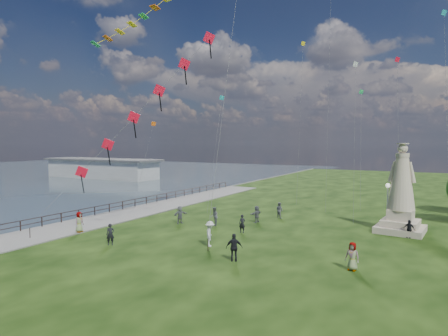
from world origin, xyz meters
The scene contains 17 objects.
waterfront centered at (-15.24, 8.99, -0.06)m, with size 200.00×200.00×1.51m.
pier_pavilion centered at (-52.00, 42.00, 1.84)m, with size 30.00×8.00×4.40m.
statue centered at (11.83, 15.76, 2.86)m, with size 4.05×4.05×7.56m.
lamppost centered at (10.79, 15.60, 2.98)m, with size 0.38×0.38×4.14m.
person_0 centered at (-6.68, 0.86, 0.80)m, with size 0.58×0.38×1.59m, color black.
person_1 centered at (-3.23, 10.17, 0.86)m, with size 0.83×0.51×1.71m, color #595960.
person_2 centered at (-0.02, 4.13, 0.93)m, with size 1.20×0.62×1.86m, color silver.
person_3 centered at (3.14, 1.91, 0.90)m, with size 1.05×0.54×1.80m, color black.
person_4 centered at (10.05, 3.84, 0.84)m, with size 0.82×0.51×1.69m, color #595960.
person_5 centered at (-6.54, 9.44, 0.83)m, with size 1.55×0.67×1.67m, color #595960.
person_6 centered at (0.18, 9.04, 0.76)m, with size 0.56×0.37×1.53m, color black.
person_7 centered at (0.73, 16.38, 0.80)m, with size 0.78×0.48×1.60m, color #595960.
person_9 centered at (12.59, 13.92, 0.73)m, with size 0.85×0.44×1.45m, color black.
person_10 centered at (-11.69, 2.23, 0.86)m, with size 0.84×0.51×1.72m, color #595960.
person_11 centered at (-0.42, 13.36, 0.80)m, with size 1.48×0.64×1.59m, color #595960.
red_kite_train centered at (-6.55, 4.61, 10.37)m, with size 11.55×9.35×16.73m.
small_kites centered at (2.73, 23.37, 14.17)m, with size 31.55×18.12×30.26m.
Camera 1 is at (13.98, -18.92, 7.56)m, focal length 30.00 mm.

